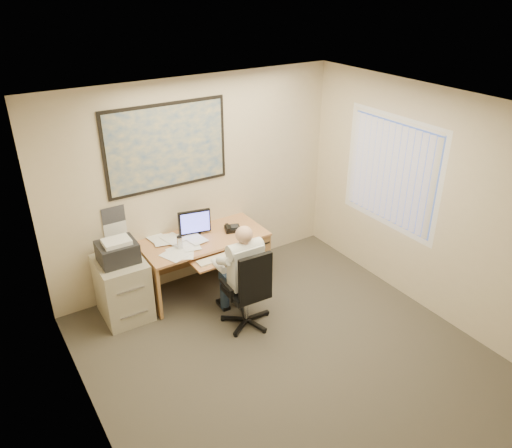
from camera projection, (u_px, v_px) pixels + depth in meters
room_shell at (302, 259)px, 4.73m from camera, size 4.00×4.50×2.70m
desk at (226, 251)px, 6.67m from camera, size 1.60×0.97×1.08m
world_map at (167, 147)px, 5.98m from camera, size 1.56×0.03×1.06m
wall_calendar at (114, 223)px, 6.00m from camera, size 0.28×0.01×0.42m
window_blinds at (391, 173)px, 6.18m from camera, size 0.06×1.40×1.30m
filing_cabinet at (122, 283)px, 5.96m from camera, size 0.55×0.66×1.05m
office_chair at (248, 303)px, 5.85m from camera, size 0.65×0.65×1.04m
person at (244, 276)px, 5.75m from camera, size 0.55×0.77×1.28m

